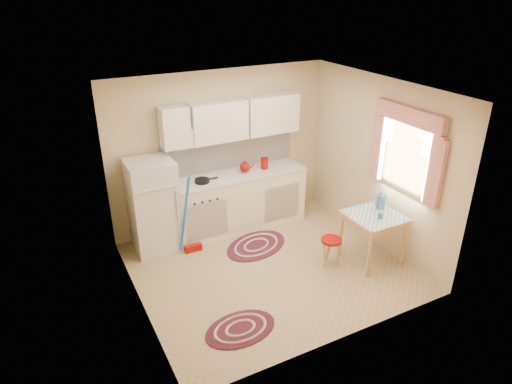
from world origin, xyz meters
TOP-DOWN VIEW (x-y plane):
  - room_shell at (0.16, 0.24)m, footprint 3.64×3.60m
  - fridge at (-1.25, 1.25)m, footprint 0.65×0.60m
  - broom at (-0.80, 0.90)m, footprint 0.28×0.13m
  - base_cabinets at (0.11, 1.30)m, footprint 2.25×0.60m
  - countertop at (0.11, 1.30)m, footprint 2.27×0.62m
  - frying_pan at (-0.48, 1.25)m, footprint 0.23×0.23m
  - red_kettle at (0.26, 1.30)m, footprint 0.22×0.21m
  - red_canister at (0.62, 1.30)m, footprint 0.13×0.13m
  - table at (1.39, -0.50)m, footprint 0.72×0.72m
  - stool at (0.79, -0.34)m, footprint 0.38×0.38m
  - coffee_pot at (1.59, -0.38)m, footprint 0.15×0.13m
  - mug at (1.39, -0.60)m, footprint 0.09×0.09m
  - rug_center at (0.10, 0.59)m, footprint 1.22×1.01m
  - rug_left at (-0.91, -0.95)m, footprint 0.90×0.63m

SIDE VIEW (x-z plane):
  - rug_center at x=0.10m, z-range 0.00..0.02m
  - rug_left at x=-0.91m, z-range 0.00..0.02m
  - stool at x=0.79m, z-range 0.00..0.42m
  - table at x=1.39m, z-range 0.00..0.72m
  - base_cabinets at x=0.11m, z-range 0.00..0.88m
  - broom at x=-0.80m, z-range 0.00..1.20m
  - fridge at x=-1.25m, z-range 0.00..1.40m
  - mug at x=1.39m, z-range 0.72..0.82m
  - coffee_pot at x=1.59m, z-range 0.72..1.01m
  - countertop at x=0.11m, z-range 0.88..0.92m
  - frying_pan at x=-0.48m, z-range 0.92..0.97m
  - red_canister at x=0.62m, z-range 0.92..1.08m
  - red_kettle at x=0.26m, z-range 0.92..1.10m
  - room_shell at x=0.16m, z-range 0.34..2.86m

